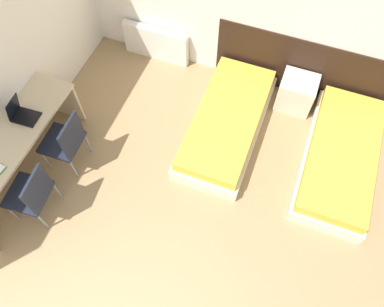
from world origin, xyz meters
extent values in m
cube|color=black|center=(0.98, 4.20, 0.49)|extent=(2.58, 0.03, 0.97)
cube|color=beige|center=(0.20, 3.15, 0.10)|extent=(0.91, 2.03, 0.21)
cube|color=gold|center=(0.20, 3.15, 0.29)|extent=(0.83, 1.95, 0.16)
cube|color=beige|center=(1.76, 3.15, 0.10)|extent=(0.91, 2.03, 0.21)
cube|color=gold|center=(1.76, 3.15, 0.29)|extent=(0.83, 1.95, 0.16)
cube|color=beige|center=(0.98, 3.95, 0.25)|extent=(0.50, 0.44, 0.51)
cube|color=silver|center=(-1.28, 4.12, 0.28)|extent=(1.05, 0.12, 0.56)
cube|color=#C6B28E|center=(-2.02, 1.57, 0.75)|extent=(0.58, 2.12, 0.04)
cube|color=#C6B28E|center=(-2.02, 2.61, 0.37)|extent=(0.52, 0.04, 0.73)
cube|color=black|center=(-1.61, 1.94, 0.45)|extent=(0.49, 0.49, 0.05)
cube|color=black|center=(-1.39, 1.95, 0.71)|extent=(0.05, 0.42, 0.46)
cylinder|color=slate|center=(-1.80, 1.73, 0.21)|extent=(0.02, 0.02, 0.43)
cylinder|color=slate|center=(-1.82, 2.14, 0.21)|extent=(0.02, 0.02, 0.43)
cylinder|color=slate|center=(-1.40, 1.75, 0.21)|extent=(0.02, 0.02, 0.43)
cylinder|color=slate|center=(-1.42, 2.16, 0.21)|extent=(0.02, 0.02, 0.43)
cube|color=black|center=(-1.61, 1.19, 0.45)|extent=(0.51, 0.51, 0.05)
cube|color=black|center=(-1.39, 1.21, 0.71)|extent=(0.07, 0.42, 0.46)
cylinder|color=slate|center=(-1.79, 0.97, 0.21)|extent=(0.02, 0.02, 0.43)
cylinder|color=slate|center=(-1.83, 1.37, 0.21)|extent=(0.02, 0.02, 0.43)
cylinder|color=slate|center=(-1.39, 1.00, 0.21)|extent=(0.02, 0.02, 0.43)
cylinder|color=slate|center=(-1.43, 1.41, 0.21)|extent=(0.02, 0.02, 0.43)
cube|color=black|center=(-2.00, 1.96, 0.78)|extent=(0.32, 0.25, 0.02)
cube|color=black|center=(-2.11, 1.95, 0.93)|extent=(0.11, 0.24, 0.29)
camera|label=1|loc=(0.80, 0.20, 4.45)|focal=35.00mm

